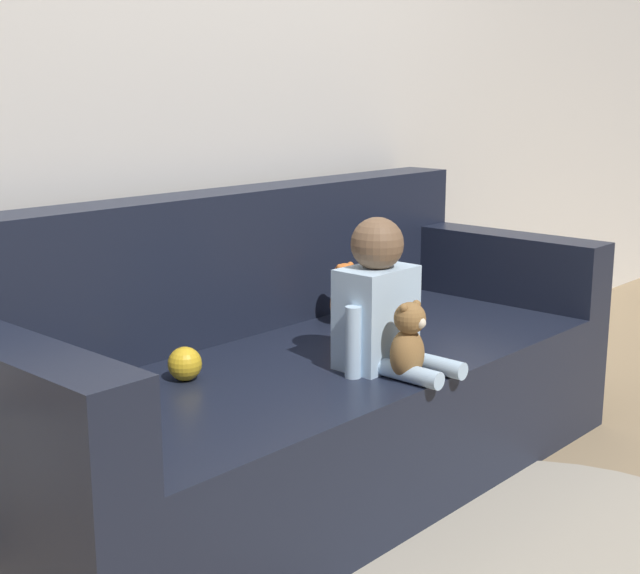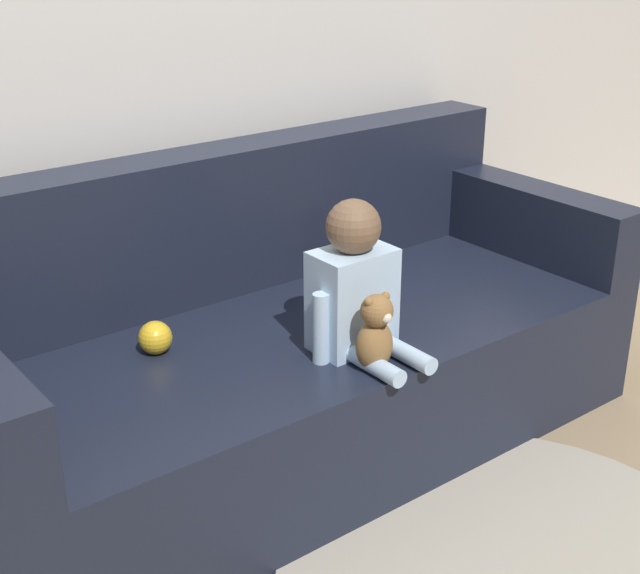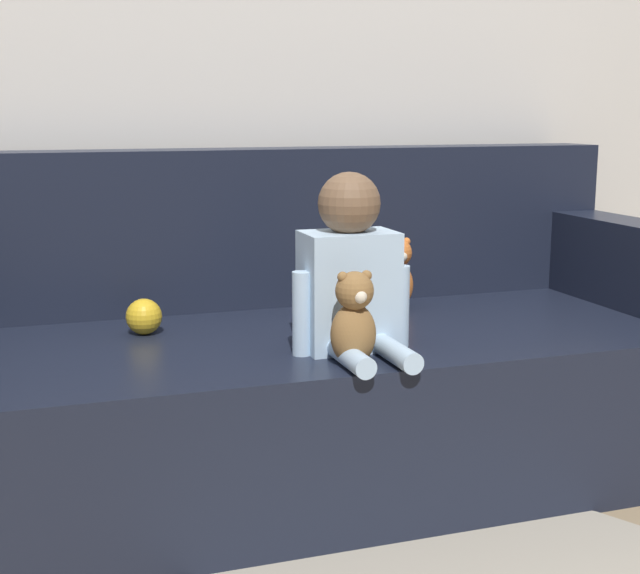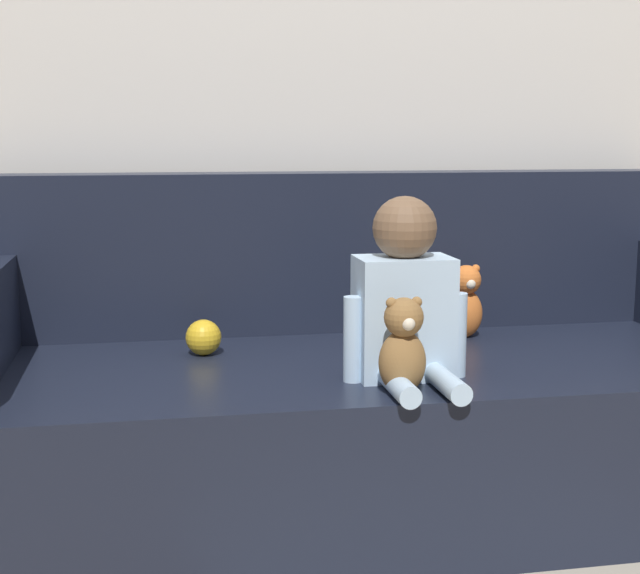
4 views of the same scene
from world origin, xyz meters
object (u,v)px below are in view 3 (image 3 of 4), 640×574
at_px(couch, 303,364).
at_px(person_baby, 351,276).
at_px(plush_toy_side, 397,274).
at_px(teddy_bear_brown, 354,319).
at_px(toy_ball, 144,317).

distance_m(couch, person_baby, 0.42).
bearing_deg(plush_toy_side, teddy_bear_brown, -122.67).
relative_size(person_baby, plush_toy_side, 2.05).
xyz_separation_m(plush_toy_side, toy_ball, (-0.74, -0.07, -0.06)).
bearing_deg(toy_ball, teddy_bear_brown, -47.27).
bearing_deg(person_baby, toy_ball, 145.52).
xyz_separation_m(couch, toy_ball, (-0.43, 0.02, 0.16)).
bearing_deg(plush_toy_side, toy_ball, -174.59).
height_order(person_baby, teddy_bear_brown, person_baby).
bearing_deg(toy_ball, person_baby, -34.48).
bearing_deg(couch, plush_toy_side, 15.97).
bearing_deg(teddy_bear_brown, plush_toy_side, 57.33).
bearing_deg(person_baby, couch, 95.39).
bearing_deg(toy_ball, plush_toy_side, 5.41).
relative_size(person_baby, teddy_bear_brown, 1.95).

